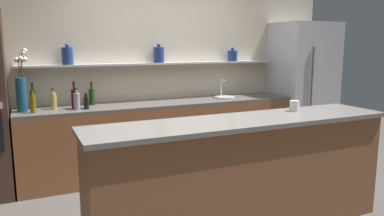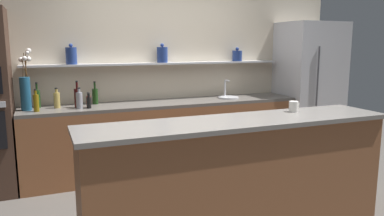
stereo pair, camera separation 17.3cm
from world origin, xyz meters
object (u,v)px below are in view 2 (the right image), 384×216
Objects in this scene: refrigerator at (309,89)px; bottle_wine_3 at (95,96)px; bottle_sauce_5 at (89,101)px; bottle_wine_6 at (77,98)px; coffee_mug at (294,107)px; sink_fixture at (228,96)px; bottle_oil_4 at (36,102)px; bottle_spirit_2 at (57,100)px; bottle_sauce_7 at (89,102)px; bottle_spirit_0 at (79,100)px; flower_vase at (26,88)px; bottle_wine_1 at (37,98)px.

refrigerator reaches higher than bottle_wine_3.
bottle_sauce_5 is (-0.11, -0.23, -0.03)m from bottle_wine_3.
bottle_wine_6 is 2.96× the size of coffee_mug.
refrigerator is 1.34m from sink_fixture.
bottle_oil_4 is at bearing -176.91° from sink_fixture.
bottle_wine_6 is 2.48m from coffee_mug.
bottle_spirit_2 reaches higher than bottle_sauce_7.
coffee_mug is (1.84, -1.55, 0.05)m from bottle_spirit_0.
flower_vase reaches higher than bottle_sauce_5.
bottle_wine_6 is at bearing -179.45° from sink_fixture.
flower_vase is 3.85× the size of bottle_sauce_5.
refrigerator is 7.80× the size of bottle_oil_4.
refrigerator is 3.24m from bottle_sauce_7.
flower_vase reaches higher than bottle_sauce_7.
flower_vase reaches higher than bottle_oil_4.
bottle_wine_3 is 1.13× the size of bottle_oil_4.
bottle_wine_1 is 0.25m from bottle_spirit_2.
bottle_spirit_0 is 0.53m from bottle_wine_1.
sink_fixture reaches higher than bottle_sauce_7.
bottle_spirit_2 is at bearing 140.70° from coffee_mug.
bottle_wine_3 is (-3.13, 0.21, 0.03)m from refrigerator.
bottle_spirit_2 is at bearing 178.68° from refrigerator.
flower_vase is at bearing -179.95° from sink_fixture.
coffee_mug is at bearing -132.89° from refrigerator.
bottle_wine_6 is at bearing -21.61° from bottle_wine_1.
bottle_wine_1 is (0.11, 0.16, -0.14)m from flower_vase.
bottle_sauce_5 is (0.68, -0.06, -0.17)m from flower_vase.
bottle_spirit_0 reaches higher than coffee_mug.
sink_fixture is 2.46m from bottle_wine_1.
flower_vase is 2.58m from sink_fixture.
flower_vase is 2.44× the size of bottle_wine_3.
sink_fixture is at bearing -0.86° from bottle_spirit_2.
bottle_wine_3 is at bearing 15.37° from bottle_spirit_2.
bottle_wine_6 reaches higher than bottle_sauce_5.
bottle_sauce_5 is at bearing -20.99° from bottle_wine_6.
bottle_wine_3 is at bearing 37.95° from bottle_wine_6.
bottle_oil_4 is (-0.47, -0.02, 0.00)m from bottle_spirit_0.
bottle_wine_6 is at bearing -1.76° from flower_vase.
bottle_wine_3 is at bearing 174.91° from sink_fixture.
bottle_wine_1 is at bearing 141.49° from coffee_mug.
bottle_wine_1 is at bearing 158.39° from bottle_wine_6.
refrigerator is at bearing -0.68° from flower_vase.
refrigerator is 3.24m from bottle_sauce_5.
refrigerator reaches higher than bottle_spirit_2.
bottle_spirit_0 is at bearing -155.21° from bottle_sauce_5.
bottle_wine_1 is at bearing 158.52° from bottle_sauce_5.
bottle_wine_1 is at bearing 176.38° from sink_fixture.
bottle_wine_1 is (-3.80, 0.20, 0.04)m from refrigerator.
sink_fixture is 1.58× the size of bottle_sauce_5.
sink_fixture is 2.48m from bottle_oil_4.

